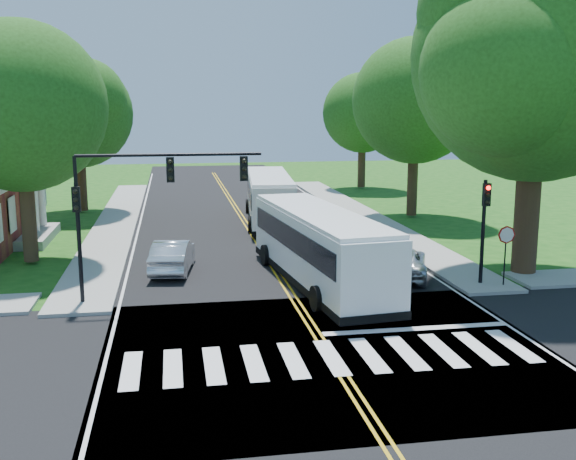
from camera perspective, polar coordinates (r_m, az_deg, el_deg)
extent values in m
plane|color=#164912|center=(21.48, 3.39, -10.26)|extent=(140.00, 140.00, 0.00)
cube|color=black|center=(38.58, -2.71, -0.83)|extent=(14.00, 96.00, 0.01)
cube|color=black|center=(21.48, 3.39, -10.25)|extent=(60.00, 12.00, 0.01)
cube|color=gold|center=(42.48, -3.38, 0.24)|extent=(0.36, 70.00, 0.01)
cube|color=silver|center=(42.27, -12.58, -0.05)|extent=(0.12, 70.00, 0.01)
cube|color=silver|center=(43.75, 5.50, 0.51)|extent=(0.12, 70.00, 0.01)
cube|color=silver|center=(21.02, 3.70, -10.69)|extent=(12.60, 3.00, 0.01)
cube|color=silver|center=(23.89, 10.78, -8.21)|extent=(6.60, 0.40, 0.01)
cube|color=gray|center=(45.31, -14.31, 0.66)|extent=(2.60, 40.00, 0.15)
cube|color=gray|center=(46.98, 6.31, 1.27)|extent=(2.60, 40.00, 0.15)
cylinder|color=#362715|center=(31.98, 19.60, 1.91)|extent=(1.10, 1.10, 6.00)
sphere|color=#2A7121|center=(31.73, 20.35, 13.61)|extent=(10.80, 10.80, 10.80)
cylinder|color=#362715|center=(34.60, -21.14, 1.42)|extent=(0.70, 0.70, 4.80)
sphere|color=#2A7121|center=(34.22, -21.70, 9.71)|extent=(8.00, 8.00, 8.00)
cylinder|color=#362715|center=(50.21, -17.08, 4.08)|extent=(0.70, 0.70, 4.40)
sphere|color=#2A7121|center=(49.94, -17.37, 9.41)|extent=(7.60, 7.60, 7.60)
cylinder|color=#362715|center=(46.69, 10.50, 4.29)|extent=(0.70, 0.70, 5.00)
sphere|color=#2A7121|center=(46.43, 10.72, 10.71)|extent=(8.40, 8.40, 8.40)
cylinder|color=#362715|center=(62.17, 6.25, 5.66)|extent=(0.70, 0.70, 4.40)
sphere|color=#2A7121|center=(61.95, 6.34, 9.84)|extent=(7.20, 7.20, 7.20)
cube|color=silver|center=(40.41, -20.94, 5.30)|extent=(1.40, 6.00, 0.45)
cube|color=gray|center=(40.95, -20.56, -0.48)|extent=(1.80, 6.00, 0.50)
cylinder|color=silver|center=(38.52, -21.33, 1.60)|extent=(0.50, 0.50, 4.20)
cylinder|color=silver|center=(40.66, -20.73, 2.08)|extent=(0.50, 0.50, 4.20)
cylinder|color=silver|center=(42.80, -20.19, 2.51)|extent=(0.50, 0.50, 4.20)
cylinder|color=black|center=(26.77, -17.25, -1.06)|extent=(0.16, 0.16, 4.60)
cube|color=black|center=(26.35, -17.50, 2.50)|extent=(0.30, 0.22, 0.95)
sphere|color=black|center=(26.17, -17.57, 3.10)|extent=(0.18, 0.18, 0.18)
cylinder|color=black|center=(26.09, -9.97, 6.29)|extent=(7.00, 0.12, 0.12)
cube|color=black|center=(25.99, -9.93, 5.05)|extent=(0.30, 0.22, 0.95)
cube|color=black|center=(26.14, -3.76, 5.22)|extent=(0.30, 0.22, 0.95)
cylinder|color=black|center=(29.50, 16.18, -0.16)|extent=(0.16, 0.16, 4.40)
cube|color=black|center=(29.13, 16.47, 2.88)|extent=(0.30, 0.22, 0.95)
sphere|color=#FF0A05|center=(28.96, 16.62, 3.43)|extent=(0.18, 0.18, 0.18)
cylinder|color=black|center=(29.64, 17.88, -2.37)|extent=(0.06, 0.06, 2.20)
cylinder|color=#A50A07|center=(29.41, 18.02, -0.39)|extent=(0.76, 0.04, 0.76)
cube|color=white|center=(28.80, 2.67, -1.51)|extent=(3.95, 12.35, 2.83)
cube|color=black|center=(28.69, 2.68, -0.50)|extent=(3.93, 11.52, 0.98)
cube|color=black|center=(34.47, -0.61, 1.12)|extent=(2.51, 0.38, 1.65)
cube|color=orange|center=(34.33, -0.61, 2.65)|extent=(1.75, 0.29, 0.33)
cube|color=black|center=(29.09, 2.65, -3.93)|extent=(4.02, 12.46, 0.31)
cube|color=white|center=(28.53, 2.69, 1.38)|extent=(3.86, 11.98, 0.23)
cylinder|color=black|center=(33.16, 2.60, -1.84)|extent=(0.44, 1.02, 0.99)
cylinder|color=black|center=(32.42, -1.88, -2.12)|extent=(0.44, 1.02, 0.99)
cylinder|color=black|center=(26.20, 8.06, -5.31)|extent=(0.44, 1.02, 0.99)
cylinder|color=black|center=(25.25, 2.48, -5.82)|extent=(0.44, 1.02, 0.99)
cube|color=white|center=(44.19, -1.60, 2.71)|extent=(3.66, 12.11, 2.78)
cube|color=black|center=(44.12, -1.60, 3.36)|extent=(3.65, 11.29, 0.96)
cube|color=black|center=(50.10, -1.96, 4.05)|extent=(2.47, 0.33, 1.62)
cube|color=orange|center=(50.01, -1.97, 5.09)|extent=(1.72, 0.26, 0.32)
cube|color=black|center=(44.38, -1.59, 1.13)|extent=(3.72, 12.22, 0.30)
cube|color=white|center=(44.01, -1.61, 4.57)|extent=(3.58, 11.75, 0.22)
cylinder|color=black|center=(48.32, -0.28, 2.10)|extent=(0.41, 1.00, 0.97)
cylinder|color=black|center=(48.20, -3.40, 2.06)|extent=(0.41, 1.00, 0.97)
cylinder|color=black|center=(40.86, 0.51, 0.53)|extent=(0.41, 1.00, 0.97)
cylinder|color=black|center=(40.72, -3.17, 0.48)|extent=(0.41, 1.00, 0.97)
imported|color=silver|center=(31.48, -9.73, -2.17)|extent=(2.23, 4.78, 1.51)
imported|color=silver|center=(30.58, 9.51, -2.71)|extent=(3.69, 5.27, 1.34)
imported|color=black|center=(39.78, 4.36, 0.48)|extent=(3.28, 4.88, 1.31)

